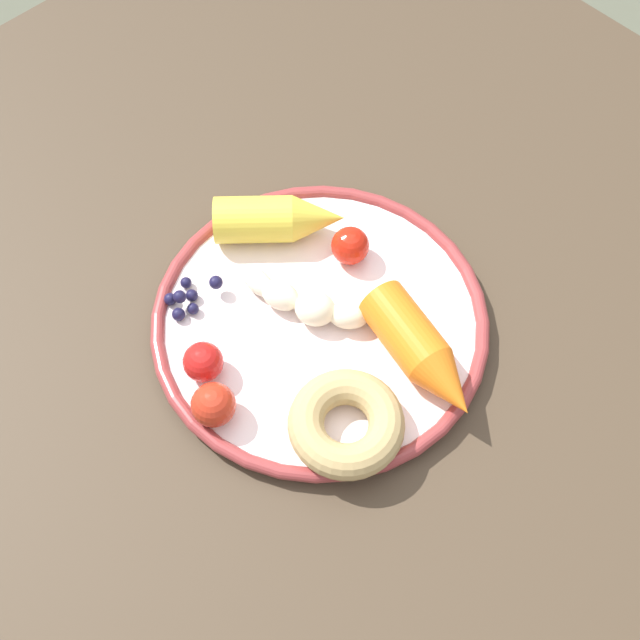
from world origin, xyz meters
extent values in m
plane|color=#565846|center=(0.00, 0.00, 0.00)|extent=(6.00, 6.00, 0.00)
cube|color=#433425|center=(0.00, 0.00, 0.71)|extent=(0.90, 0.96, 0.03)
cube|color=#40322A|center=(0.39, 0.42, 0.35)|extent=(0.05, 0.05, 0.70)
cylinder|color=white|center=(-0.05, -0.04, 0.73)|extent=(0.28, 0.28, 0.01)
torus|color=maroon|center=(-0.05, -0.04, 0.74)|extent=(0.29, 0.29, 0.01)
ellipsoid|color=#F1E6C0|center=(-0.07, 0.02, 0.75)|extent=(0.02, 0.04, 0.02)
ellipsoid|color=#F1E6C0|center=(-0.06, 0.00, 0.75)|extent=(0.03, 0.04, 0.02)
ellipsoid|color=#F1E6C0|center=(-0.05, -0.03, 0.75)|extent=(0.04, 0.05, 0.03)
ellipsoid|color=#F1E6C0|center=(-0.03, -0.05, 0.75)|extent=(0.04, 0.04, 0.02)
ellipsoid|color=#F1E6C0|center=(-0.01, -0.07, 0.75)|extent=(0.04, 0.03, 0.02)
cylinder|color=orange|center=(-0.02, -0.10, 0.76)|extent=(0.06, 0.08, 0.04)
cone|color=orange|center=(-0.03, -0.16, 0.76)|extent=(0.05, 0.06, 0.04)
cylinder|color=yellow|center=(-0.03, 0.07, 0.76)|extent=(0.08, 0.08, 0.04)
cone|color=yellow|center=(0.01, 0.03, 0.76)|extent=(0.06, 0.06, 0.04)
torus|color=tan|center=(-0.11, -0.12, 0.75)|extent=(0.10, 0.10, 0.03)
sphere|color=#191638|center=(-0.12, 0.06, 0.74)|extent=(0.01, 0.01, 0.01)
sphere|color=#191638|center=(-0.11, 0.07, 0.74)|extent=(0.01, 0.01, 0.01)
sphere|color=#191638|center=(-0.14, 0.05, 0.74)|extent=(0.01, 0.01, 0.01)
sphere|color=#191638|center=(-0.12, 0.04, 0.74)|extent=(0.01, 0.01, 0.01)
sphere|color=#191638|center=(-0.13, 0.07, 0.74)|extent=(0.01, 0.01, 0.01)
sphere|color=#191638|center=(-0.10, 0.05, 0.75)|extent=(0.01, 0.01, 0.01)
sphere|color=#191638|center=(-0.13, 0.06, 0.75)|extent=(0.01, 0.01, 0.01)
sphere|color=red|center=(0.01, -0.01, 0.75)|extent=(0.03, 0.03, 0.03)
sphere|color=red|center=(-0.15, -0.01, 0.75)|extent=(0.03, 0.03, 0.03)
sphere|color=red|center=(-0.17, -0.04, 0.76)|extent=(0.04, 0.04, 0.04)
camera|label=1|loc=(-0.30, -0.29, 1.35)|focal=46.74mm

